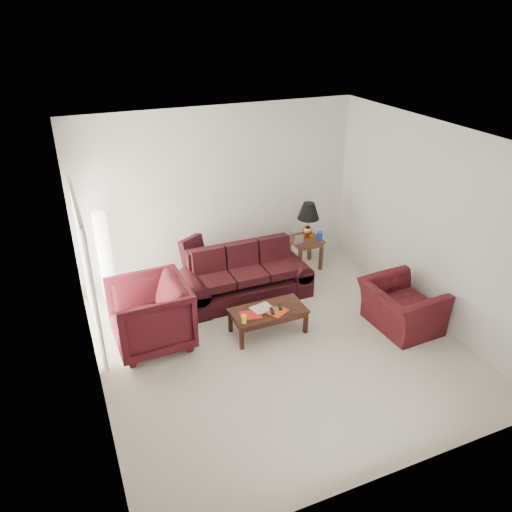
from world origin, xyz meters
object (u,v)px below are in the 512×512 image
(end_table, at_px, (305,253))
(coffee_table, at_px, (268,321))
(armchair_left, at_px, (150,315))
(sofa, at_px, (246,275))
(armchair_right, at_px, (401,307))
(floor_lamp, at_px, (105,258))

(end_table, relative_size, coffee_table, 0.52)
(armchair_left, bearing_deg, sofa, 108.72)
(sofa, xyz_separation_m, armchair_right, (1.85, -1.70, -0.08))
(coffee_table, bearing_deg, sofa, 91.58)
(sofa, relative_size, end_table, 3.61)
(sofa, bearing_deg, end_table, 20.36)
(sofa, height_order, coffee_table, sofa)
(floor_lamp, bearing_deg, armchair_left, -75.28)
(sofa, xyz_separation_m, end_table, (1.42, 0.60, -0.14))
(floor_lamp, xyz_separation_m, coffee_table, (2.05, -1.86, -0.60))
(armchair_right, height_order, coffee_table, armchair_right)
(sofa, bearing_deg, armchair_left, -161.96)
(floor_lamp, distance_m, coffee_table, 2.83)
(end_table, relative_size, floor_lamp, 0.37)
(end_table, distance_m, armchair_left, 3.41)
(sofa, distance_m, coffee_table, 1.08)
(floor_lamp, relative_size, coffee_table, 1.42)
(sofa, bearing_deg, armchair_right, -45.18)
(floor_lamp, height_order, armchair_left, floor_lamp)
(armchair_left, bearing_deg, floor_lamp, -167.17)
(sofa, height_order, floor_lamp, floor_lamp)
(armchair_right, bearing_deg, armchair_left, 71.48)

